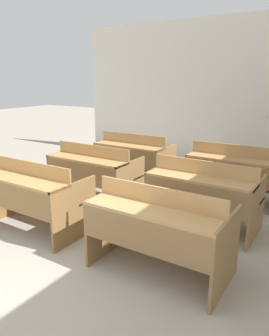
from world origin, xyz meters
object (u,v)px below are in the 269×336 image
at_px(bench_front_left, 33,193).
at_px(bench_front_right, 159,227).
at_px(bench_third_left, 133,156).
at_px(bench_second_left, 94,171).
at_px(bench_second_right, 203,192).
at_px(bench_third_right, 233,171).

relative_size(bench_front_left, bench_front_right, 1.00).
distance_m(bench_front_left, bench_third_left, 2.32).
height_order(bench_front_right, bench_second_left, same).
bearing_deg(bench_front_left, bench_second_right, 33.33).
height_order(bench_front_left, bench_second_right, same).
xyz_separation_m(bench_second_left, bench_second_right, (1.75, -0.01, 0.00)).
distance_m(bench_front_left, bench_third_right, 2.93).
bearing_deg(bench_second_right, bench_front_right, -89.82).
xyz_separation_m(bench_second_left, bench_third_right, (1.78, 1.16, 0.00)).
bearing_deg(bench_front_right, bench_second_right, 90.18).
height_order(bench_second_right, bench_third_left, same).
bearing_deg(bench_front_left, bench_second_left, 89.82).
relative_size(bench_front_right, bench_third_left, 1.00).
bearing_deg(bench_second_right, bench_third_right, 88.62).
height_order(bench_second_left, bench_third_left, same).
distance_m(bench_second_left, bench_third_left, 1.15).
bearing_deg(bench_third_left, bench_front_right, -52.58).
relative_size(bench_front_left, bench_third_left, 1.00).
distance_m(bench_third_left, bench_third_right, 1.80).
bearing_deg(bench_front_right, bench_third_left, 127.42).
xyz_separation_m(bench_front_right, bench_second_left, (-1.76, 1.17, 0.00)).
bearing_deg(bench_front_right, bench_second_left, 146.33).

